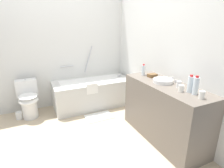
{
  "coord_description": "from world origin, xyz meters",
  "views": [
    {
      "loc": [
        -0.51,
        -2.38,
        1.67
      ],
      "look_at": [
        0.64,
        0.07,
        0.76
      ],
      "focal_mm": 28.75,
      "sensor_mm": 36.0,
      "label": 1
    }
  ],
  "objects_px": {
    "bathtub": "(93,92)",
    "water_bottle_1": "(143,70)",
    "amenity_basket": "(152,75)",
    "toilet": "(28,99)",
    "toilet_paper_roll": "(19,116)",
    "sink_basin": "(163,81)",
    "sink_faucet": "(172,79)",
    "drinking_glass_1": "(202,95)",
    "bath_mat": "(99,117)",
    "water_bottle_2": "(196,86)",
    "drinking_glass_0": "(181,88)",
    "water_bottle_0": "(190,84)",
    "drinking_glass_2": "(179,85)"
  },
  "relations": [
    {
      "from": "bathtub",
      "to": "drinking_glass_2",
      "type": "relative_size",
      "value": 17.17
    },
    {
      "from": "sink_basin",
      "to": "drinking_glass_0",
      "type": "xyz_separation_m",
      "value": [
        -0.04,
        -0.38,
        0.02
      ]
    },
    {
      "from": "toilet_paper_roll",
      "to": "sink_basin",
      "type": "bearing_deg",
      "value": -36.39
    },
    {
      "from": "toilet",
      "to": "drinking_glass_0",
      "type": "relative_size",
      "value": 8.09
    },
    {
      "from": "water_bottle_1",
      "to": "bathtub",
      "type": "bearing_deg",
      "value": 118.26
    },
    {
      "from": "drinking_glass_0",
      "to": "drinking_glass_2",
      "type": "height_order",
      "value": "drinking_glass_2"
    },
    {
      "from": "drinking_glass_0",
      "to": "amenity_basket",
      "type": "xyz_separation_m",
      "value": [
        0.08,
        0.69,
        -0.02
      ]
    },
    {
      "from": "water_bottle_2",
      "to": "sink_basin",
      "type": "bearing_deg",
      "value": 94.93
    },
    {
      "from": "water_bottle_1",
      "to": "water_bottle_2",
      "type": "xyz_separation_m",
      "value": [
        0.07,
        -0.97,
        0.02
      ]
    },
    {
      "from": "drinking_glass_0",
      "to": "sink_basin",
      "type": "bearing_deg",
      "value": 84.17
    },
    {
      "from": "toilet",
      "to": "toilet_paper_roll",
      "type": "xyz_separation_m",
      "value": [
        -0.2,
        -0.02,
        -0.28
      ]
    },
    {
      "from": "water_bottle_1",
      "to": "amenity_basket",
      "type": "distance_m",
      "value": 0.17
    },
    {
      "from": "bathtub",
      "to": "amenity_basket",
      "type": "relative_size",
      "value": 11.44
    },
    {
      "from": "water_bottle_1",
      "to": "drinking_glass_0",
      "type": "relative_size",
      "value": 2.18
    },
    {
      "from": "bathtub",
      "to": "sink_faucet",
      "type": "relative_size",
      "value": 10.53
    },
    {
      "from": "water_bottle_2",
      "to": "drinking_glass_1",
      "type": "height_order",
      "value": "water_bottle_2"
    },
    {
      "from": "water_bottle_0",
      "to": "amenity_basket",
      "type": "relative_size",
      "value": 1.59
    },
    {
      "from": "bathtub",
      "to": "water_bottle_1",
      "type": "height_order",
      "value": "bathtub"
    },
    {
      "from": "toilet",
      "to": "sink_faucet",
      "type": "relative_size",
      "value": 4.6
    },
    {
      "from": "sink_faucet",
      "to": "amenity_basket",
      "type": "xyz_separation_m",
      "value": [
        -0.12,
        0.31,
        -0.0
      ]
    },
    {
      "from": "bath_mat",
      "to": "water_bottle_0",
      "type": "bearing_deg",
      "value": -63.16
    },
    {
      "from": "drinking_glass_1",
      "to": "toilet_paper_roll",
      "type": "xyz_separation_m",
      "value": [
        -2.01,
        2.12,
        -0.84
      ]
    },
    {
      "from": "toilet",
      "to": "toilet_paper_roll",
      "type": "bearing_deg",
      "value": -86.51
    },
    {
      "from": "amenity_basket",
      "to": "toilet",
      "type": "bearing_deg",
      "value": 147.36
    },
    {
      "from": "water_bottle_2",
      "to": "amenity_basket",
      "type": "bearing_deg",
      "value": 89.97
    },
    {
      "from": "water_bottle_1",
      "to": "bath_mat",
      "type": "height_order",
      "value": "water_bottle_1"
    },
    {
      "from": "drinking_glass_2",
      "to": "toilet_paper_roll",
      "type": "distance_m",
      "value": 2.82
    },
    {
      "from": "water_bottle_2",
      "to": "amenity_basket",
      "type": "distance_m",
      "value": 0.83
    },
    {
      "from": "water_bottle_0",
      "to": "water_bottle_1",
      "type": "distance_m",
      "value": 0.9
    },
    {
      "from": "drinking_glass_0",
      "to": "water_bottle_0",
      "type": "bearing_deg",
      "value": -33.96
    },
    {
      "from": "water_bottle_2",
      "to": "drinking_glass_0",
      "type": "bearing_deg",
      "value": 121.1
    },
    {
      "from": "water_bottle_0",
      "to": "water_bottle_1",
      "type": "height_order",
      "value": "water_bottle_0"
    },
    {
      "from": "drinking_glass_1",
      "to": "amenity_basket",
      "type": "bearing_deg",
      "value": 87.61
    },
    {
      "from": "water_bottle_1",
      "to": "water_bottle_2",
      "type": "relative_size",
      "value": 0.81
    },
    {
      "from": "sink_faucet",
      "to": "bath_mat",
      "type": "height_order",
      "value": "sink_faucet"
    },
    {
      "from": "sink_basin",
      "to": "water_bottle_0",
      "type": "relative_size",
      "value": 1.27
    },
    {
      "from": "drinking_glass_1",
      "to": "bath_mat",
      "type": "relative_size",
      "value": 0.18
    },
    {
      "from": "drinking_glass_0",
      "to": "toilet_paper_roll",
      "type": "distance_m",
      "value": 2.84
    },
    {
      "from": "sink_faucet",
      "to": "water_bottle_1",
      "type": "height_order",
      "value": "water_bottle_1"
    },
    {
      "from": "sink_faucet",
      "to": "drinking_glass_1",
      "type": "bearing_deg",
      "value": -104.25
    },
    {
      "from": "sink_faucet",
      "to": "drinking_glass_0",
      "type": "height_order",
      "value": "drinking_glass_0"
    },
    {
      "from": "sink_basin",
      "to": "toilet_paper_roll",
      "type": "height_order",
      "value": "sink_basin"
    },
    {
      "from": "drinking_glass_0",
      "to": "drinking_glass_2",
      "type": "xyz_separation_m",
      "value": [
        0.08,
        0.12,
        0.0
      ]
    },
    {
      "from": "toilet",
      "to": "sink_faucet",
      "type": "height_order",
      "value": "sink_faucet"
    },
    {
      "from": "drinking_glass_0",
      "to": "bath_mat",
      "type": "xyz_separation_m",
      "value": [
        -0.61,
        1.31,
        -0.9
      ]
    },
    {
      "from": "water_bottle_2",
      "to": "amenity_basket",
      "type": "xyz_separation_m",
      "value": [
        0.0,
        0.83,
        -0.08
      ]
    },
    {
      "from": "amenity_basket",
      "to": "toilet_paper_roll",
      "type": "relative_size",
      "value": 1.01
    },
    {
      "from": "bath_mat",
      "to": "drinking_glass_0",
      "type": "bearing_deg",
      "value": -65.16
    },
    {
      "from": "water_bottle_0",
      "to": "amenity_basket",
      "type": "distance_m",
      "value": 0.75
    },
    {
      "from": "amenity_basket",
      "to": "toilet_paper_roll",
      "type": "xyz_separation_m",
      "value": [
        -2.05,
        1.17,
        -0.82
      ]
    }
  ]
}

